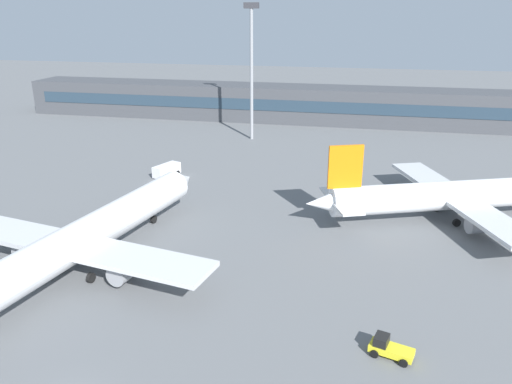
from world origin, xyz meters
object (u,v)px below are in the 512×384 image
at_px(baggage_tug_yellow, 389,348).
at_px(floodlight_tower_west, 252,64).
at_px(airplane_mid, 465,195).
at_px(service_van_white, 167,170).
at_px(airplane_near, 83,238).

distance_m(baggage_tug_yellow, floodlight_tower_west, 77.81).
bearing_deg(airplane_mid, service_van_white, 169.74).
relative_size(airplane_mid, baggage_tug_yellow, 11.12).
xyz_separation_m(airplane_near, service_van_white, (-3.55, 32.80, -2.44)).
relative_size(airplane_near, baggage_tug_yellow, 12.10).
bearing_deg(airplane_near, airplane_mid, 28.93).
bearing_deg(floodlight_tower_west, airplane_near, -94.56).
xyz_separation_m(airplane_mid, baggage_tug_yellow, (-10.99, -32.75, -2.60)).
distance_m(baggage_tug_yellow, service_van_white, 55.07).
relative_size(airplane_near, airplane_mid, 1.09).
bearing_deg(baggage_tug_yellow, airplane_mid, 71.45).
relative_size(airplane_near, floodlight_tower_west, 1.62).
height_order(service_van_white, floodlight_tower_west, floodlight_tower_west).
relative_size(baggage_tug_yellow, floodlight_tower_west, 0.13).
bearing_deg(baggage_tug_yellow, floodlight_tower_west, 111.46).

